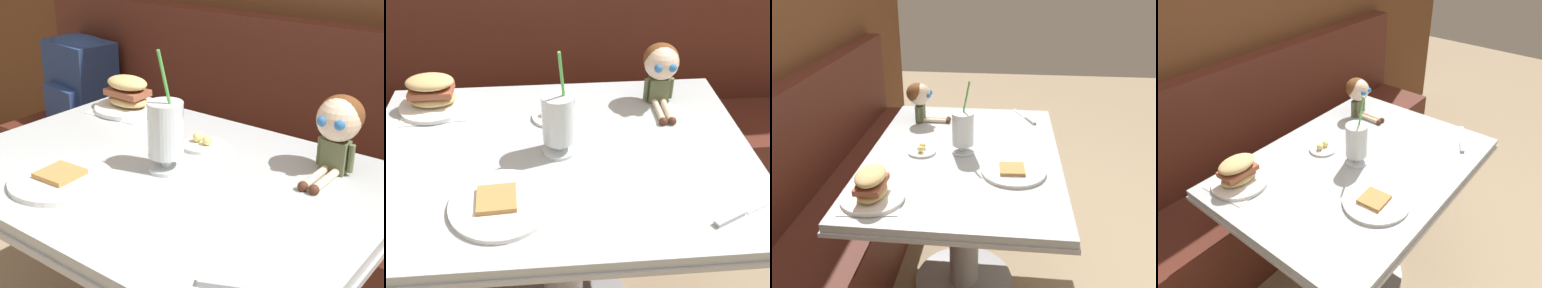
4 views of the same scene
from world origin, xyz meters
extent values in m
plane|color=#998466|center=(0.00, 0.00, 0.00)|extent=(8.00, 8.00, 0.00)
cube|color=#512319|center=(0.00, 0.77, 0.23)|extent=(2.60, 0.48, 0.45)
cube|color=#512319|center=(0.00, 0.96, 0.73)|extent=(2.60, 0.10, 0.55)
cube|color=#B2BCC1|center=(0.00, 0.18, 0.72)|extent=(1.10, 0.80, 0.03)
cube|color=#B7BABF|center=(0.00, 0.18, 0.70)|extent=(1.11, 0.81, 0.02)
cylinder|color=#A5A8AD|center=(0.00, 0.18, 0.37)|extent=(0.14, 0.14, 0.65)
cylinder|color=gray|center=(0.00, 0.18, 0.02)|extent=(0.48, 0.48, 0.04)
cylinder|color=white|center=(-0.15, -0.03, 0.75)|extent=(0.25, 0.25, 0.01)
cube|color=#B78447|center=(-0.16, -0.02, 0.76)|extent=(0.10, 0.10, 0.01)
cylinder|color=silver|center=(0.00, 0.18, 0.74)|extent=(0.10, 0.10, 0.01)
cylinder|color=silver|center=(0.00, 0.18, 0.77)|extent=(0.03, 0.03, 0.03)
cylinder|color=silver|center=(0.00, 0.18, 0.85)|extent=(0.09, 0.09, 0.14)
cylinder|color=#E0DB6B|center=(0.00, 0.18, 0.84)|extent=(0.08, 0.08, 0.12)
cylinder|color=#51B74C|center=(0.01, 0.18, 0.95)|extent=(0.03, 0.05, 0.22)
cube|color=white|center=(-0.39, 0.45, 0.74)|extent=(0.22, 0.22, 0.00)
cylinder|color=white|center=(-0.39, 0.45, 0.75)|extent=(0.22, 0.22, 0.01)
ellipsoid|color=tan|center=(-0.39, 0.45, 0.77)|extent=(0.15, 0.10, 0.04)
cube|color=#995138|center=(-0.39, 0.45, 0.80)|extent=(0.14, 0.09, 0.02)
ellipsoid|color=tan|center=(-0.39, 0.45, 0.83)|extent=(0.15, 0.10, 0.04)
cylinder|color=white|center=(-0.02, 0.36, 0.74)|extent=(0.12, 0.12, 0.01)
sphere|color=#F4E07A|center=(-0.03, 0.36, 0.76)|extent=(0.03, 0.03, 0.03)
sphere|color=#F4E07A|center=(0.00, 0.36, 0.76)|extent=(0.03, 0.03, 0.03)
cube|color=silver|center=(0.49, -0.07, 0.74)|extent=(0.14, 0.08, 0.00)
cube|color=#B2B5BA|center=(0.38, -0.12, 0.75)|extent=(0.08, 0.05, 0.01)
cube|color=#5B6642|center=(0.34, 0.44, 0.78)|extent=(0.06, 0.04, 0.08)
sphere|color=beige|center=(0.34, 0.44, 0.88)|extent=(0.11, 0.11, 0.11)
ellipsoid|color=brown|center=(0.34, 0.45, 0.89)|extent=(0.11, 0.10, 0.10)
sphere|color=#2D6BB2|center=(0.32, 0.39, 0.88)|extent=(0.03, 0.03, 0.03)
sphere|color=#2D6BB2|center=(0.36, 0.39, 0.88)|extent=(0.03, 0.03, 0.03)
cylinder|color=beige|center=(0.32, 0.36, 0.75)|extent=(0.02, 0.12, 0.02)
cylinder|color=beige|center=(0.35, 0.36, 0.75)|extent=(0.02, 0.12, 0.02)
sphere|color=#4C2819|center=(0.32, 0.30, 0.75)|extent=(0.03, 0.03, 0.03)
sphere|color=#4C2819|center=(0.35, 0.30, 0.75)|extent=(0.03, 0.03, 0.03)
cylinder|color=#5B6642|center=(0.30, 0.44, 0.79)|extent=(0.02, 0.02, 0.07)
cylinder|color=#5B6642|center=(0.38, 0.44, 0.79)|extent=(0.02, 0.02, 0.07)
camera|label=1|loc=(0.82, -0.77, 1.34)|focal=51.49mm
camera|label=2|loc=(-0.03, -0.83, 1.50)|focal=41.96mm
camera|label=3|loc=(-1.52, 0.02, 1.50)|focal=37.57mm
camera|label=4|loc=(-1.02, -0.59, 1.67)|focal=34.92mm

